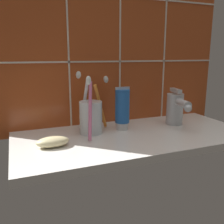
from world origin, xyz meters
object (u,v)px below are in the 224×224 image
Objects in this scene: toothbrush_cup at (91,115)px; soap_bar at (53,142)px; toothpaste_tube at (122,109)px; sink_faucet at (176,108)px.

toothbrush_cup is 14.50cm from soap_bar.
toothpaste_tube is 23.37cm from soap_bar.
sink_faucet is 1.58× the size of soap_bar.
toothbrush_cup is at bearing -82.48° from sink_faucet.
soap_bar is (-39.74, -5.63, -4.30)cm from sink_faucet.
toothpaste_tube is 18.13cm from sink_faucet.
toothbrush_cup is 1.36× the size of toothpaste_tube.
soap_bar is at bearing -161.92° from toothpaste_tube.
toothpaste_tube reaches higher than sink_faucet.
sink_faucet is (27.75, -1.50, 0.34)cm from toothbrush_cup.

